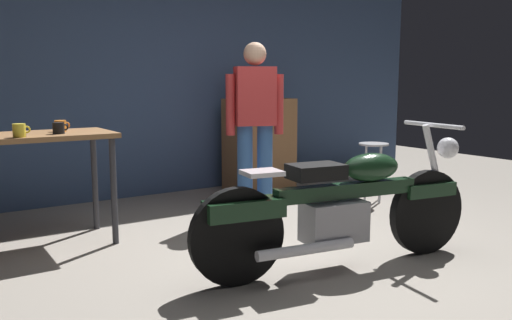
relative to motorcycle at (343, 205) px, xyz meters
The scene contains 10 objects.
ground_plane 0.54m from the motorcycle, 109.77° to the left, with size 12.00×12.00×0.00m, color gray.
back_wall 3.27m from the motorcycle, 91.88° to the left, with size 8.00×0.12×3.10m, color #384C70.
workbench 2.44m from the motorcycle, 136.10° to the left, with size 1.30×0.64×0.90m.
motorcycle is the anchor object (origin of this frame).
person_standing 1.71m from the motorcycle, 78.67° to the left, with size 0.54×0.34×1.67m.
shop_stool 2.19m from the motorcycle, 38.88° to the left, with size 0.32×0.32×0.64m.
wooden_dresser 2.78m from the motorcycle, 68.38° to the left, with size 0.80×0.47×1.10m.
mug_black_matte 2.23m from the motorcycle, 134.28° to the left, with size 0.12×0.09×0.09m.
mug_orange_travel 2.33m from the motorcycle, 129.86° to the left, with size 0.12×0.09×0.09m.
mug_yellow_tall 2.37m from the motorcycle, 141.51° to the left, with size 0.12×0.09×0.10m.
Camera 1 is at (-2.35, -2.93, 1.29)m, focal length 36.92 mm.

